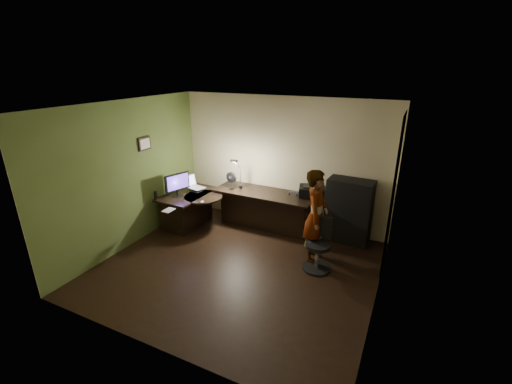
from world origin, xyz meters
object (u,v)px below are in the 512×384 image
at_px(desk_left, 189,209).
at_px(cabinet, 349,211).
at_px(office_chair, 318,245).
at_px(person, 316,216).
at_px(desk_right, 264,210).
at_px(monitor, 177,188).

height_order(desk_left, cabinet, cabinet).
height_order(desk_left, office_chair, office_chair).
relative_size(cabinet, office_chair, 1.41).
relative_size(cabinet, person, 0.76).
xyz_separation_m(desk_left, person, (2.81, -0.17, 0.46)).
distance_m(cabinet, office_chair, 1.26).
height_order(cabinet, person, person).
height_order(office_chair, person, person).
relative_size(desk_right, person, 1.27).
bearing_deg(person, desk_left, 78.74).
distance_m(desk_left, cabinet, 3.29).
relative_size(monitor, office_chair, 0.62).
height_order(desk_left, desk_right, desk_right).
bearing_deg(person, cabinet, -30.16).
relative_size(office_chair, person, 0.54).
xyz_separation_m(office_chair, person, (-0.15, 0.28, 0.39)).
bearing_deg(cabinet, desk_left, -162.62).
relative_size(desk_right, monitor, 3.82).
bearing_deg(monitor, desk_right, 47.79).
bearing_deg(desk_right, cabinet, 6.48).
bearing_deg(office_chair, desk_left, 166.06).
xyz_separation_m(monitor, person, (2.89, 0.06, -0.07)).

